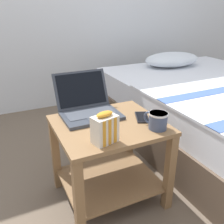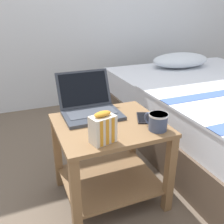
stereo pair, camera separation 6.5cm
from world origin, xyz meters
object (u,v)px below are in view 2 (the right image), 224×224
(snack_bag, at_px, (103,128))
(cell_phone, at_px, (143,118))
(mug_front_left, at_px, (158,121))
(laptop, at_px, (90,106))

(snack_bag, distance_m, cell_phone, 0.34)
(mug_front_left, xyz_separation_m, cell_phone, (-0.00, 0.14, -0.04))
(laptop, relative_size, mug_front_left, 2.48)
(cell_phone, bearing_deg, laptop, 144.25)
(snack_bag, xyz_separation_m, cell_phone, (0.30, 0.16, -0.07))
(laptop, relative_size, cell_phone, 2.04)
(snack_bag, bearing_deg, laptop, 82.51)
(laptop, xyz_separation_m, snack_bag, (-0.04, -0.34, 0.02))
(mug_front_left, bearing_deg, cell_phone, 90.20)
(snack_bag, relative_size, cell_phone, 0.97)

